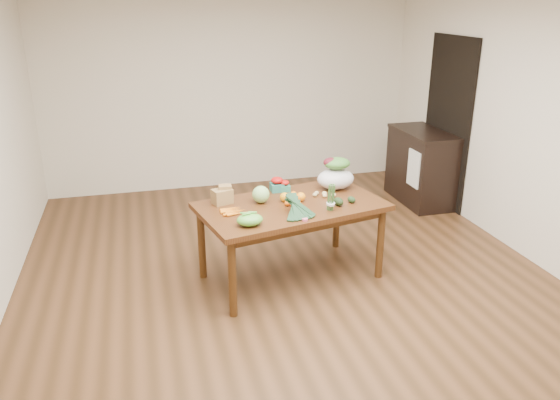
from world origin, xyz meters
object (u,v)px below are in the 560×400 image
object	(u,v)px
mandarin_cluster	(292,200)
asparagus_bundle	(331,197)
kale_bunch	(299,208)
paper_bag	(222,195)
salad_bag	(336,175)
dining_table	(291,241)
cabbage	(261,194)
cabinet	(421,167)

from	to	relation	value
mandarin_cluster	asparagus_bundle	world-z (taller)	asparagus_bundle
kale_bunch	paper_bag	bearing A→B (deg)	128.22
salad_bag	mandarin_cluster	bearing A→B (deg)	-150.92
dining_table	kale_bunch	world-z (taller)	kale_bunch
paper_bag	cabbage	world-z (taller)	paper_bag
cabinet	kale_bunch	distance (m)	2.91
paper_bag	mandarin_cluster	size ratio (longest dim) A/B	1.29
paper_bag	kale_bunch	distance (m)	0.77
cabinet	asparagus_bundle	xyz separation A→B (m)	(-1.89, -1.81, 0.40)
paper_bag	kale_bunch	xyz separation A→B (m)	(0.59, -0.49, -0.00)
mandarin_cluster	asparagus_bundle	bearing A→B (deg)	-40.58
kale_bunch	salad_bag	size ratio (longest dim) A/B	1.09
dining_table	mandarin_cluster	world-z (taller)	mandarin_cluster
salad_bag	paper_bag	bearing A→B (deg)	-174.18
cabbage	asparagus_bundle	size ratio (longest dim) A/B	0.64
kale_bunch	cabinet	bearing A→B (deg)	28.32
paper_bag	asparagus_bundle	distance (m)	0.99
dining_table	paper_bag	size ratio (longest dim) A/B	7.18
cabinet	kale_bunch	bearing A→B (deg)	-139.59
dining_table	kale_bunch	size ratio (longest dim) A/B	4.15
mandarin_cluster	asparagus_bundle	xyz separation A→B (m)	(0.28, -0.24, 0.08)
cabbage	mandarin_cluster	world-z (taller)	cabbage
asparagus_bundle	dining_table	bearing A→B (deg)	127.78
kale_bunch	mandarin_cluster	bearing A→B (deg)	73.32
dining_table	mandarin_cluster	size ratio (longest dim) A/B	9.23
mandarin_cluster	paper_bag	bearing A→B (deg)	163.95
paper_bag	salad_bag	distance (m)	1.15
dining_table	salad_bag	bearing A→B (deg)	16.53
cabinet	asparagus_bundle	size ratio (longest dim) A/B	4.08
salad_bag	asparagus_bundle	bearing A→B (deg)	-114.29
paper_bag	kale_bunch	bearing A→B (deg)	-39.68
paper_bag	salad_bag	world-z (taller)	salad_bag
cabbage	paper_bag	bearing A→B (deg)	168.27
cabbage	salad_bag	size ratio (longest dim) A/B	0.43
cabinet	kale_bunch	world-z (taller)	cabinet
paper_bag	asparagus_bundle	bearing A→B (deg)	-25.08
paper_bag	kale_bunch	world-z (taller)	paper_bag
cabbage	kale_bunch	world-z (taller)	same
cabbage	mandarin_cluster	xyz separation A→B (m)	(0.27, -0.10, -0.04)
mandarin_cluster	kale_bunch	bearing A→B (deg)	-94.59
asparagus_bundle	paper_bag	bearing A→B (deg)	142.83
cabbage	dining_table	bearing A→B (deg)	-21.53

